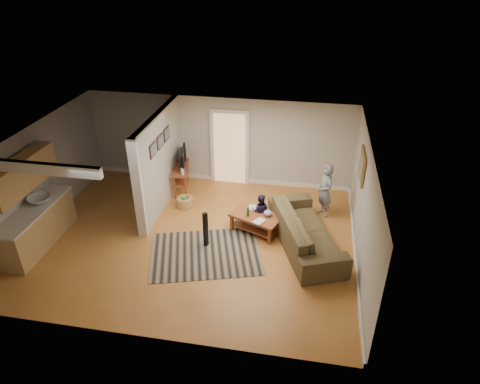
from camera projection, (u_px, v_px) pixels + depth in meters
name	position (u px, v px, depth m)	size (l,w,h in m)	color
ground	(194.00, 238.00, 10.12)	(7.50, 7.50, 0.00)	#9C6227
room_shell	(151.00, 172.00, 9.93)	(7.54, 6.02, 2.52)	#A3A19C
area_rug	(206.00, 253.00, 9.63)	(2.45, 1.79, 0.01)	black
sofa	(304.00, 244.00, 9.92)	(2.76, 1.08, 0.80)	#483A24
coffee_table	(257.00, 219.00, 10.21)	(1.36, 1.09, 0.70)	maroon
tv_console	(181.00, 169.00, 11.81)	(0.69, 1.22, 0.99)	maroon
speaker_left	(206.00, 230.00, 9.68)	(0.09, 0.09, 0.88)	black
speaker_right	(184.00, 165.00, 12.31)	(0.11, 0.11, 1.09)	black
toy_basket	(185.00, 202.00, 11.28)	(0.42, 0.42, 0.37)	olive
child	(323.00, 215.00, 11.01)	(0.52, 0.34, 1.42)	gray
toddler	(260.00, 226.00, 10.57)	(0.43, 0.34, 0.89)	#1F1F42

